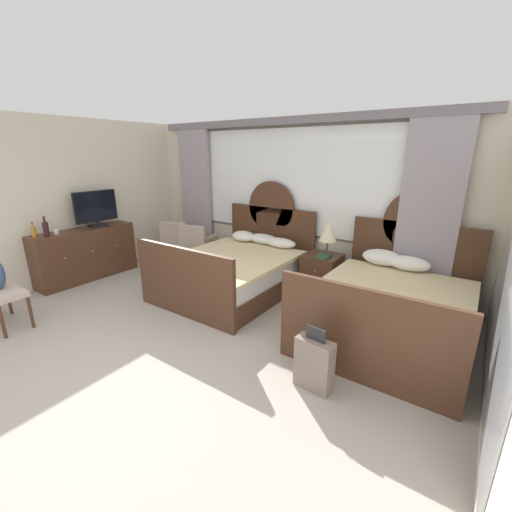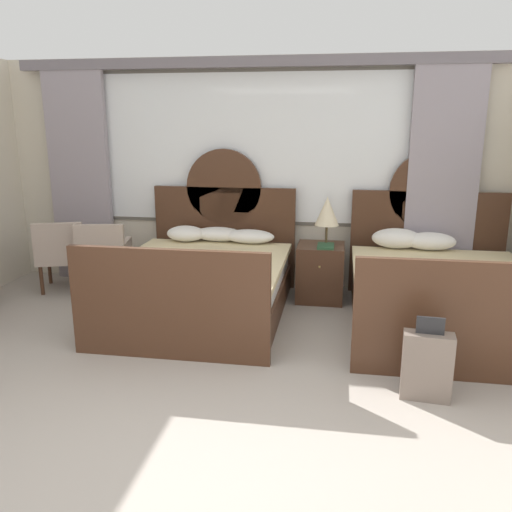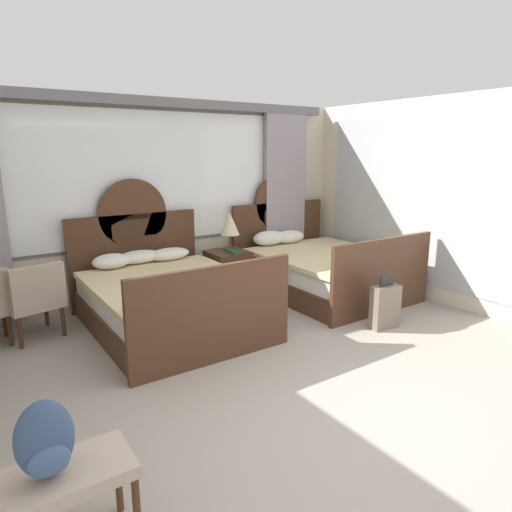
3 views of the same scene
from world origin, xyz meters
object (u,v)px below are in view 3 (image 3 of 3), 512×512
object	(u,v)px
bed_near_mirror	(320,268)
table_lamp_on_nightstand	(230,224)
book_on_nightstand	(235,251)
suitcase_on_floor	(385,306)
luggage_bench	(57,485)
nightstand_between_beds	(228,273)
backpack_on_bench	(45,442)
bed_near_window	(167,297)
armchair_by_window_left	(33,296)

from	to	relation	value
bed_near_mirror	table_lamp_on_nightstand	xyz separation A→B (m)	(-1.13, 0.65, 0.66)
book_on_nightstand	suitcase_on_floor	bearing A→B (deg)	-67.87
bed_near_mirror	luggage_bench	bearing A→B (deg)	-147.40
nightstand_between_beds	suitcase_on_floor	distance (m)	2.27
luggage_bench	backpack_on_bench	bearing A→B (deg)	-163.25
nightstand_between_beds	table_lamp_on_nightstand	distance (m)	0.70
bed_near_mirror	bed_near_window	bearing A→B (deg)	179.93
nightstand_between_beds	armchair_by_window_left	distance (m)	2.53
bed_near_mirror	backpack_on_bench	world-z (taller)	bed_near_mirror
bed_near_mirror	book_on_nightstand	size ratio (longest dim) A/B	8.49
luggage_bench	suitcase_on_floor	world-z (taller)	suitcase_on_floor
book_on_nightstand	backpack_on_bench	world-z (taller)	backpack_on_bench
bed_near_mirror	table_lamp_on_nightstand	size ratio (longest dim) A/B	4.07
table_lamp_on_nightstand	suitcase_on_floor	bearing A→B (deg)	-68.98
book_on_nightstand	suitcase_on_floor	distance (m)	2.18
table_lamp_on_nightstand	suitcase_on_floor	size ratio (longest dim) A/B	0.86
backpack_on_bench	luggage_bench	bearing A→B (deg)	16.75
luggage_bench	bed_near_window	bearing A→B (deg)	56.97
book_on_nightstand	nightstand_between_beds	bearing A→B (deg)	117.65
table_lamp_on_nightstand	backpack_on_bench	size ratio (longest dim) A/B	1.38
backpack_on_bench	suitcase_on_floor	distance (m)	3.97
bed_near_window	armchair_by_window_left	size ratio (longest dim) A/B	2.60
backpack_on_bench	book_on_nightstand	bearing A→B (deg)	46.62
luggage_bench	nightstand_between_beds	bearing A→B (deg)	48.29
bed_near_mirror	nightstand_between_beds	xyz separation A→B (m)	(-1.18, 0.63, -0.03)
suitcase_on_floor	nightstand_between_beds	bearing A→B (deg)	112.42
bed_near_window	nightstand_between_beds	size ratio (longest dim) A/B	3.47
bed_near_window	armchair_by_window_left	distance (m)	1.42
book_on_nightstand	armchair_by_window_left	bearing A→B (deg)	-178.97
book_on_nightstand	backpack_on_bench	xyz separation A→B (m)	(-2.97, -3.14, 0.04)
bed_near_window	bed_near_mirror	size ratio (longest dim) A/B	1.00
bed_near_mirror	nightstand_between_beds	bearing A→B (deg)	151.80
nightstand_between_beds	suitcase_on_floor	world-z (taller)	nightstand_between_beds
table_lamp_on_nightstand	book_on_nightstand	world-z (taller)	table_lamp_on_nightstand
nightstand_between_beds	table_lamp_on_nightstand	world-z (taller)	table_lamp_on_nightstand
bed_near_mirror	nightstand_between_beds	size ratio (longest dim) A/B	3.47
bed_near_window	bed_near_mirror	world-z (taller)	same
luggage_bench	suitcase_on_floor	size ratio (longest dim) A/B	1.14
bed_near_mirror	armchair_by_window_left	size ratio (longest dim) A/B	2.60
luggage_bench	table_lamp_on_nightstand	bearing A→B (deg)	47.88
bed_near_window	table_lamp_on_nightstand	xyz separation A→B (m)	(1.24, 0.64, 0.66)
book_on_nightstand	luggage_bench	distance (m)	4.30
bed_near_window	luggage_bench	size ratio (longest dim) A/B	3.05
nightstand_between_beds	backpack_on_bench	size ratio (longest dim) A/B	1.61
bed_near_window	book_on_nightstand	world-z (taller)	bed_near_window
bed_near_mirror	backpack_on_bench	xyz separation A→B (m)	(-4.10, -2.61, 0.34)
table_lamp_on_nightstand	armchair_by_window_left	distance (m)	2.64
bed_near_window	book_on_nightstand	bearing A→B (deg)	22.95
nightstand_between_beds	bed_near_mirror	bearing A→B (deg)	-28.20
bed_near_window	armchair_by_window_left	world-z (taller)	bed_near_window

